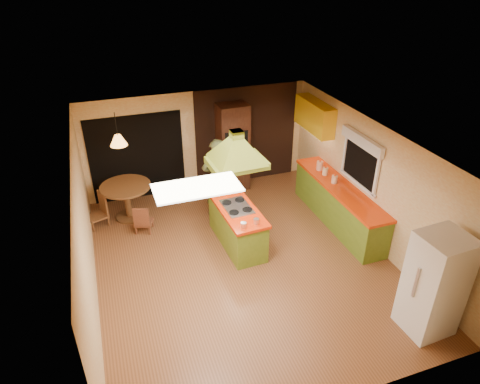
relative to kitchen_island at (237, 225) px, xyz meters
name	(u,v)px	position (x,y,z in m)	size (l,w,h in m)	color
ground	(242,261)	(-0.10, -0.60, -0.44)	(6.50, 6.50, 0.00)	brown
room_walls	(243,207)	(-0.10, -0.60, 0.81)	(5.50, 6.50, 6.50)	beige
ceiling_plane	(243,144)	(-0.10, -0.60, 2.06)	(6.50, 6.50, 0.00)	silver
brick_panel	(246,135)	(1.15, 2.63, 0.81)	(2.64, 0.03, 2.50)	#381E14
nook_opening	(137,158)	(-1.60, 2.63, 0.61)	(2.20, 0.03, 2.10)	black
right_counter	(338,205)	(2.35, 0.00, 0.02)	(0.62, 3.05, 0.92)	olive
upper_cabinets	(315,116)	(2.47, 1.60, 1.51)	(0.34, 1.40, 0.70)	yellow
window_right	(361,152)	(2.60, -0.20, 1.33)	(0.12, 1.35, 1.06)	black
fluor_panel	(197,188)	(-1.20, -1.80, 2.04)	(1.20, 0.60, 0.03)	white
kitchen_island	(237,225)	(0.00, 0.00, 0.00)	(0.79, 1.78, 0.89)	olive
range_hood	(237,143)	(0.00, 0.00, 1.80)	(1.09, 0.80, 0.80)	olive
man	(217,178)	(-0.05, 1.22, 0.48)	(0.68, 0.44, 1.86)	#454E29
refrigerator	(434,284)	(2.12, -3.14, 0.44)	(0.73, 0.69, 1.77)	white
wall_oven	(233,147)	(0.69, 2.34, 0.65)	(0.74, 0.61, 2.20)	#432215
dining_table	(127,195)	(-2.00, 1.75, 0.14)	(1.11, 1.11, 0.83)	brown
chair_left	(96,211)	(-2.70, 1.65, -0.07)	(0.41, 0.41, 0.75)	brown
chair_near	(143,218)	(-1.75, 1.10, -0.12)	(0.36, 0.36, 0.66)	brown
pendant_lamp	(118,140)	(-2.00, 1.75, 1.46)	(0.36, 0.36, 0.23)	#FF9E3F
canister_large	(320,166)	(2.30, 0.86, 0.58)	(0.14, 0.14, 0.21)	#FFE7CD
canister_medium	(325,171)	(2.30, 0.60, 0.56)	(0.12, 0.12, 0.17)	#FFF1CD
canister_small	(335,179)	(2.30, 0.19, 0.56)	(0.13, 0.13, 0.17)	#F3E2C4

